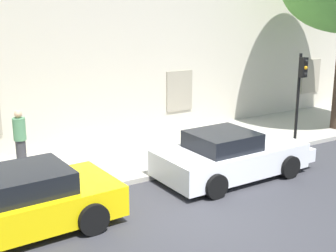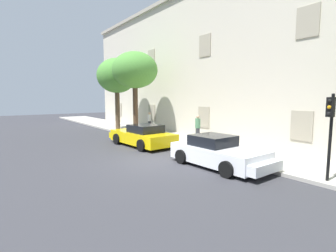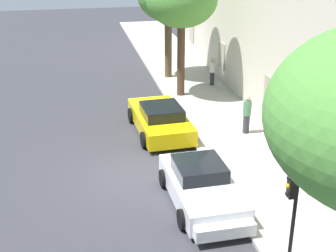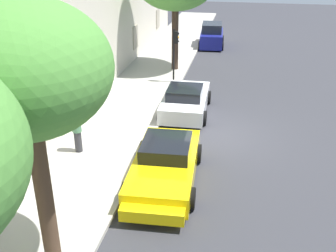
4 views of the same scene
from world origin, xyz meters
name	(u,v)px [view 2 (image 2 of 4)]	position (x,y,z in m)	size (l,w,h in m)	color
ground_plane	(157,162)	(0.00, 0.00, 0.00)	(80.00, 80.00, 0.00)	#333338
sidewalk	(222,149)	(0.00, 4.50, 0.07)	(60.00, 3.85, 0.14)	#A8A399
building_facade	(267,57)	(0.00, 8.58, 5.61)	(43.65, 4.82, 11.20)	beige
sportscar_red_lead	(141,136)	(-4.06, 1.47, 0.60)	(5.15, 2.46, 1.35)	yellow
sportscar_yellow_flank	(220,154)	(2.35, 1.72, 0.59)	(4.65, 2.29, 1.34)	white
tree_near_kerb	(135,71)	(-8.33, 3.46, 5.14)	(3.62, 3.62, 6.49)	#473323
tree_midblock	(117,76)	(-11.77, 3.49, 4.94)	(3.56, 3.56, 6.41)	brown
traffic_light	(330,122)	(6.10, 2.93, 2.20)	(0.22, 0.36, 3.00)	black
pedestrian_admiring	(149,120)	(-9.62, 5.59, 0.95)	(0.43, 0.43, 1.57)	#333338
pedestrian_strolling	(198,127)	(-2.73, 5.10, 1.01)	(0.50, 0.50, 1.71)	#333338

